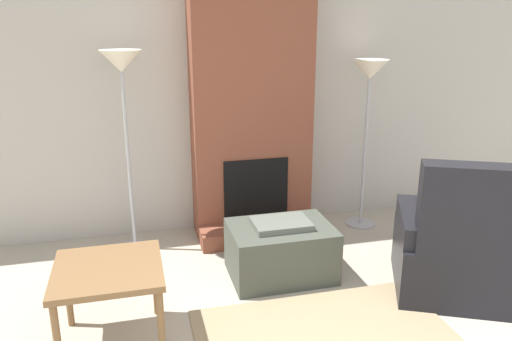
{
  "coord_description": "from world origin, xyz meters",
  "views": [
    {
      "loc": [
        -1.11,
        -1.42,
        2.03
      ],
      "look_at": [
        0.0,
        2.91,
        0.66
      ],
      "focal_mm": 35.0,
      "sensor_mm": 36.0,
      "label": 1
    }
  ],
  "objects_px": {
    "ottoman": "(280,250)",
    "armchair": "(455,255)",
    "floor_lamp_left": "(122,80)",
    "floor_lamp_right": "(369,85)",
    "side_table": "(109,277)"
  },
  "relations": [
    {
      "from": "floor_lamp_left",
      "to": "floor_lamp_right",
      "type": "xyz_separation_m",
      "value": [
        2.26,
        0.0,
        -0.11
      ]
    },
    {
      "from": "armchair",
      "to": "floor_lamp_left",
      "type": "height_order",
      "value": "floor_lamp_left"
    },
    {
      "from": "ottoman",
      "to": "armchair",
      "type": "bearing_deg",
      "value": -26.54
    },
    {
      "from": "side_table",
      "to": "floor_lamp_left",
      "type": "bearing_deg",
      "value": 83.42
    },
    {
      "from": "floor_lamp_left",
      "to": "floor_lamp_right",
      "type": "bearing_deg",
      "value": 0.0
    },
    {
      "from": "armchair",
      "to": "side_table",
      "type": "bearing_deg",
      "value": 25.69
    },
    {
      "from": "ottoman",
      "to": "floor_lamp_right",
      "type": "xyz_separation_m",
      "value": [
        1.11,
        0.81,
        1.2
      ]
    },
    {
      "from": "ottoman",
      "to": "floor_lamp_left",
      "type": "xyz_separation_m",
      "value": [
        -1.15,
        0.81,
        1.31
      ]
    },
    {
      "from": "ottoman",
      "to": "floor_lamp_right",
      "type": "relative_size",
      "value": 0.5
    },
    {
      "from": "armchair",
      "to": "floor_lamp_right",
      "type": "xyz_separation_m",
      "value": [
        -0.08,
        1.41,
        1.1
      ]
    },
    {
      "from": "ottoman",
      "to": "side_table",
      "type": "distance_m",
      "value": 1.46
    },
    {
      "from": "armchair",
      "to": "ottoman",
      "type": "bearing_deg",
      "value": -0.99
    },
    {
      "from": "ottoman",
      "to": "floor_lamp_left",
      "type": "bearing_deg",
      "value": 144.68
    },
    {
      "from": "armchair",
      "to": "side_table",
      "type": "height_order",
      "value": "armchair"
    },
    {
      "from": "side_table",
      "to": "floor_lamp_right",
      "type": "bearing_deg",
      "value": 30.32
    }
  ]
}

